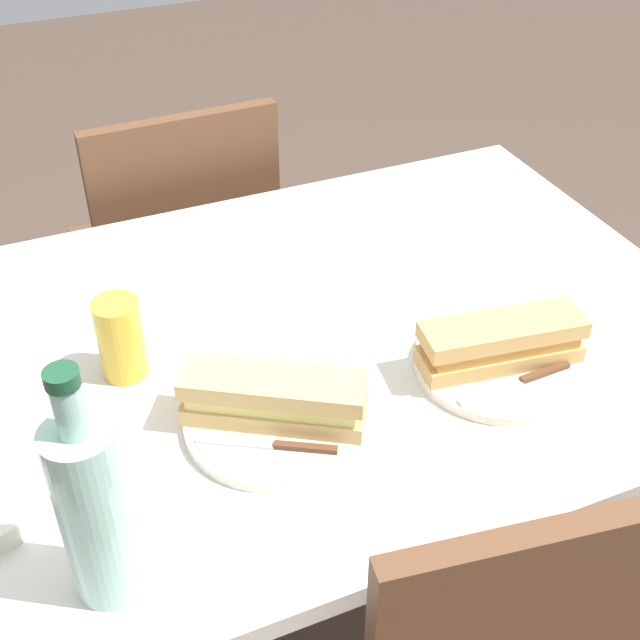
{
  "coord_description": "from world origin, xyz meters",
  "views": [
    {
      "loc": [
        0.39,
        0.92,
        1.51
      ],
      "look_at": [
        0.0,
        0.0,
        0.74
      ],
      "focal_mm": 47.29,
      "sensor_mm": 36.0,
      "label": 1
    }
  ],
  "objects": [
    {
      "name": "chair_near",
      "position": [
        0.06,
        -0.63,
        0.49
      ],
      "size": [
        0.41,
        0.41,
        0.86
      ],
      "color": "brown",
      "rests_on": "ground"
    },
    {
      "name": "knife_far",
      "position": [
        0.15,
        0.21,
        0.74
      ],
      "size": [
        0.16,
        0.1,
        0.01
      ],
      "color": "silver",
      "rests_on": "plate_far"
    },
    {
      "name": "water_bottle",
      "position": [
        0.38,
        0.32,
        0.85
      ],
      "size": [
        0.07,
        0.07,
        0.3
      ],
      "color": "#99C6B7",
      "rests_on": "dining_table"
    },
    {
      "name": "plate_near",
      "position": [
        -0.2,
        0.18,
        0.73
      ],
      "size": [
        0.24,
        0.24,
        0.01
      ],
      "primitive_type": "cylinder",
      "color": "silver",
      "rests_on": "dining_table"
    },
    {
      "name": "dining_table",
      "position": [
        0.0,
        0.0,
        0.62
      ],
      "size": [
        1.19,
        0.87,
        0.72
      ],
      "color": "beige",
      "rests_on": "ground"
    },
    {
      "name": "beer_glass",
      "position": [
        0.29,
        -0.02,
        0.78
      ],
      "size": [
        0.06,
        0.06,
        0.12
      ],
      "primitive_type": "cylinder",
      "color": "gold",
      "rests_on": "dining_table"
    },
    {
      "name": "knife_near",
      "position": [
        -0.2,
        0.23,
        0.74
      ],
      "size": [
        0.18,
        0.02,
        0.01
      ],
      "color": "silver",
      "rests_on": "plate_near"
    },
    {
      "name": "baguette_sandwich_far",
      "position": [
        0.13,
        0.16,
        0.77
      ],
      "size": [
        0.24,
        0.18,
        0.07
      ],
      "color": "tan",
      "rests_on": "plate_far"
    },
    {
      "name": "baguette_sandwich_near",
      "position": [
        -0.2,
        0.18,
        0.77
      ],
      "size": [
        0.24,
        0.1,
        0.07
      ],
      "color": "tan",
      "rests_on": "plate_near"
    },
    {
      "name": "plate_far",
      "position": [
        0.13,
        0.16,
        0.73
      ],
      "size": [
        0.24,
        0.24,
        0.01
      ],
      "primitive_type": "cylinder",
      "color": "silver",
      "rests_on": "dining_table"
    },
    {
      "name": "ground_plane",
      "position": [
        0.0,
        0.0,
        0.0
      ],
      "size": [
        8.0,
        8.0,
        0.0
      ],
      "primitive_type": "plane",
      "color": "#47382D"
    }
  ]
}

